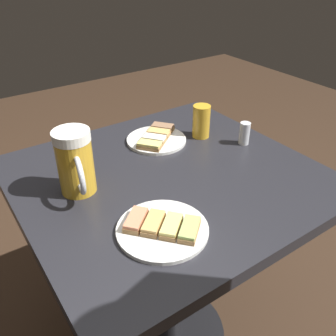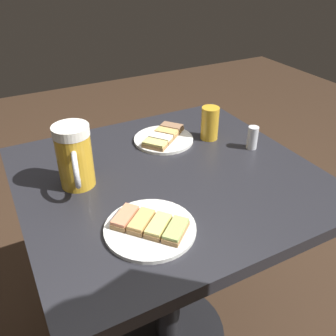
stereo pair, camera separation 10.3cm
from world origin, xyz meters
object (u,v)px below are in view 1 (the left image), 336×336
object	(u,v)px
plate_near	(162,228)
beer_glass_small	(201,121)
beer_mug	(75,163)
salt_shaker	(244,133)
plate_far	(156,138)

from	to	relation	value
plate_near	beer_glass_small	size ratio (longest dim) A/B	1.93
beer_mug	salt_shaker	size ratio (longest dim) A/B	2.36
salt_shaker	beer_mug	bearing A→B (deg)	-5.59
beer_mug	plate_far	bearing A→B (deg)	-159.39
plate_far	beer_mug	xyz separation A→B (m)	(0.32, 0.12, 0.08)
plate_far	beer_glass_small	size ratio (longest dim) A/B	1.79
beer_glass_small	plate_near	bearing A→B (deg)	41.01
plate_near	beer_glass_small	distance (m)	0.50
beer_glass_small	salt_shaker	bearing A→B (deg)	124.24
plate_far	beer_mug	world-z (taller)	beer_mug
beer_glass_small	salt_shaker	size ratio (longest dim) A/B	1.49
salt_shaker	plate_far	bearing A→B (deg)	-37.59
plate_near	plate_far	size ratio (longest dim) A/B	1.08
beer_glass_small	salt_shaker	distance (m)	0.15
plate_near	beer_mug	xyz separation A→B (m)	(0.09, -0.26, 0.08)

